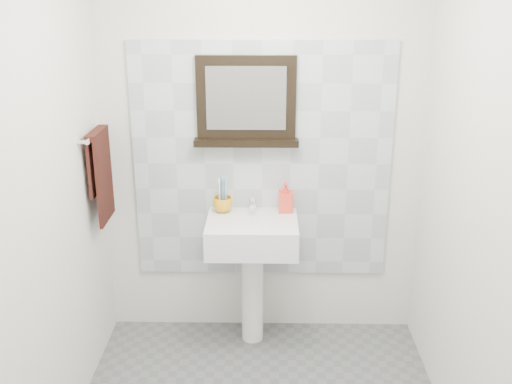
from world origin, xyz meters
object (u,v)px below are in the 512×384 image
at_px(framed_mirror, 246,103).
at_px(pedestal_sink, 252,247).
at_px(soap_dispenser, 286,197).
at_px(hand_towel, 100,169).
at_px(toothbrush_cup, 223,204).

bearing_deg(framed_mirror, pedestal_sink, -78.49).
bearing_deg(framed_mirror, soap_dispenser, -11.27).
bearing_deg(pedestal_sink, hand_towel, -177.48).
distance_m(framed_mirror, hand_towel, 0.94).
bearing_deg(framed_mirror, toothbrush_cup, -158.24).
distance_m(soap_dispenser, framed_mirror, 0.63).
xyz_separation_m(pedestal_sink, toothbrush_cup, (-0.19, 0.13, 0.23)).
relative_size(toothbrush_cup, framed_mirror, 0.19).
bearing_deg(soap_dispenser, hand_towel, -171.96).
relative_size(pedestal_sink, hand_towel, 1.75).
xyz_separation_m(soap_dispenser, hand_towel, (-1.09, -0.18, 0.23)).
height_order(toothbrush_cup, hand_towel, hand_towel).
relative_size(pedestal_sink, toothbrush_cup, 7.89).
height_order(pedestal_sink, soap_dispenser, soap_dispenser).
distance_m(toothbrush_cup, soap_dispenser, 0.39).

